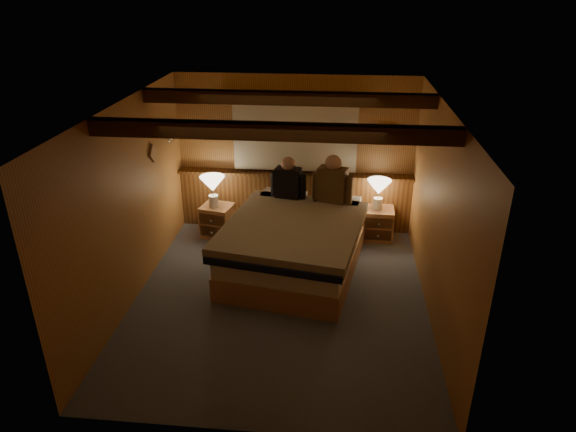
# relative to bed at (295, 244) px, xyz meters

# --- Properties ---
(floor) EXTENTS (4.20, 4.20, 0.00)m
(floor) POSITION_rel_bed_xyz_m (-0.12, -0.72, -0.39)
(floor) COLOR #4C505B
(floor) RESTS_ON ground
(ceiling) EXTENTS (4.20, 4.20, 0.00)m
(ceiling) POSITION_rel_bed_xyz_m (-0.12, -0.72, 2.01)
(ceiling) COLOR gold
(ceiling) RESTS_ON wall_back
(wall_back) EXTENTS (3.60, 0.00, 3.60)m
(wall_back) POSITION_rel_bed_xyz_m (-0.12, 1.38, 0.81)
(wall_back) COLOR #BC8743
(wall_back) RESTS_ON floor
(wall_left) EXTENTS (0.00, 4.20, 4.20)m
(wall_left) POSITION_rel_bed_xyz_m (-1.92, -0.72, 0.81)
(wall_left) COLOR #BC8743
(wall_left) RESTS_ON floor
(wall_right) EXTENTS (0.00, 4.20, 4.20)m
(wall_right) POSITION_rel_bed_xyz_m (1.68, -0.72, 0.81)
(wall_right) COLOR #BC8743
(wall_right) RESTS_ON floor
(wall_front) EXTENTS (3.60, 0.00, 3.60)m
(wall_front) POSITION_rel_bed_xyz_m (-0.12, -2.82, 0.81)
(wall_front) COLOR #BC8743
(wall_front) RESTS_ON floor
(wainscot) EXTENTS (3.60, 0.23, 0.94)m
(wainscot) POSITION_rel_bed_xyz_m (-0.12, 1.31, 0.10)
(wainscot) COLOR brown
(wainscot) RESTS_ON wall_back
(curtain_window) EXTENTS (2.18, 0.09, 1.11)m
(curtain_window) POSITION_rel_bed_xyz_m (-0.12, 1.31, 1.13)
(curtain_window) COLOR #462811
(curtain_window) RESTS_ON wall_back
(ceiling_beams) EXTENTS (3.60, 1.65, 0.16)m
(ceiling_beams) POSITION_rel_bed_xyz_m (-0.12, -0.57, 1.92)
(ceiling_beams) COLOR #462811
(ceiling_beams) RESTS_ON ceiling
(coat_rail) EXTENTS (0.05, 0.55, 0.24)m
(coat_rail) POSITION_rel_bed_xyz_m (-1.84, 0.85, 1.28)
(coat_rail) COLOR silver
(coat_rail) RESTS_ON wall_left
(framed_print) EXTENTS (0.30, 0.04, 0.25)m
(framed_print) POSITION_rel_bed_xyz_m (1.23, 1.36, 1.16)
(framed_print) COLOR tan
(framed_print) RESTS_ON wall_back
(bed) EXTENTS (2.01, 2.44, 0.75)m
(bed) POSITION_rel_bed_xyz_m (0.00, 0.00, 0.00)
(bed) COLOR #BC8050
(bed) RESTS_ON floor
(nightstand_left) EXTENTS (0.53, 0.49, 0.50)m
(nightstand_left) POSITION_rel_bed_xyz_m (-1.28, 0.91, -0.14)
(nightstand_left) COLOR #BC8050
(nightstand_left) RESTS_ON floor
(nightstand_right) EXTENTS (0.46, 0.41, 0.49)m
(nightstand_right) POSITION_rel_bed_xyz_m (1.18, 1.05, -0.14)
(nightstand_right) COLOR #BC8050
(nightstand_right) RESTS_ON floor
(lamp_left) EXTENTS (0.37, 0.37, 0.49)m
(lamp_left) POSITION_rel_bed_xyz_m (-1.31, 0.87, 0.45)
(lamp_left) COLOR silver
(lamp_left) RESTS_ON nightstand_left
(lamp_right) EXTENTS (0.36, 0.36, 0.46)m
(lamp_right) POSITION_rel_bed_xyz_m (1.15, 1.05, 0.43)
(lamp_right) COLOR silver
(lamp_right) RESTS_ON nightstand_right
(person_left) EXTENTS (0.52, 0.27, 0.64)m
(person_left) POSITION_rel_bed_xyz_m (-0.17, 0.78, 0.61)
(person_left) COLOR black
(person_left) RESTS_ON bed
(person_right) EXTENTS (0.57, 0.34, 0.72)m
(person_right) POSITION_rel_bed_xyz_m (0.47, 0.69, 0.64)
(person_right) COLOR #513920
(person_right) RESTS_ON bed
(duffel_bag) EXTENTS (0.52, 0.37, 0.34)m
(duffel_bag) POSITION_rel_bed_xyz_m (-0.96, 0.81, -0.24)
(duffel_bag) COLOR black
(duffel_bag) RESTS_ON floor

